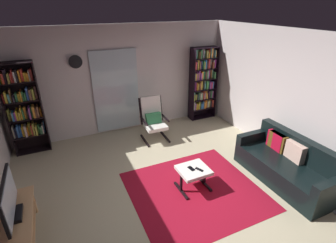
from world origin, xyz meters
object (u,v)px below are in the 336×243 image
tv_stand (17,226)px  cell_phone (191,168)px  television (9,201)px  bookshelf_near_sofa (203,81)px  ottoman (193,172)px  leather_sofa (287,165)px  wall_clock (75,62)px  tv_remote (199,169)px  lounge_armchair (153,118)px  bookshelf_near_tv (24,107)px

tv_stand → cell_phone: size_ratio=8.40×
cell_phone → television: bearing=170.8°
bookshelf_near_sofa → ottoman: bearing=-123.8°
leather_sofa → wall_clock: (-3.15, 3.27, 1.54)m
television → tv_remote: 2.80m
television → lounge_armchair: (2.77, 2.05, -0.21)m
bookshelf_near_sofa → leather_sofa: bearing=-90.9°
tv_stand → bookshelf_near_tv: size_ratio=0.59×
tv_remote → wall_clock: size_ratio=0.50×
leather_sofa → tv_remote: 1.69m
tv_stand → bookshelf_near_sofa: bearing=30.7°
lounge_armchair → tv_remote: 2.11m
tv_stand → television: television is taller
leather_sofa → tv_remote: leather_sofa is taller
leather_sofa → lounge_armchair: 3.03m
ottoman → tv_remote: size_ratio=3.66×
cell_phone → bookshelf_near_sofa: bearing=45.7°
tv_stand → ottoman: 2.72m
tv_stand → wall_clock: (1.28, 2.81, 1.54)m
lounge_armchair → tv_remote: lounge_armchair is taller
television → bookshelf_near_sofa: bookshelf_near_sofa is taller
television → bookshelf_near_sofa: bearing=30.5°
ottoman → wall_clock: (-1.44, 2.78, 1.51)m
bookshelf_near_tv → ottoman: size_ratio=3.76×
bookshelf_near_tv → lounge_armchair: bookshelf_near_tv is taller
television → cell_phone: 2.69m
leather_sofa → ottoman: bearing=164.2°
leather_sofa → wall_clock: size_ratio=6.43×
bookshelf_near_tv → ottoman: bearing=-45.1°
bookshelf_near_tv → leather_sofa: size_ratio=1.06×
lounge_armchair → television: bearing=-143.5°
tv_stand → leather_sofa: size_ratio=0.63×
television → bookshelf_near_tv: 2.65m
bookshelf_near_tv → ottoman: bookshelf_near_tv is taller
lounge_armchair → cell_phone: (-0.09, -2.02, -0.12)m
leather_sofa → cell_phone: leather_sofa is taller
leather_sofa → wall_clock: 4.79m
bookshelf_near_tv → bookshelf_near_sofa: size_ratio=1.00×
tv_stand → wall_clock: size_ratio=4.05×
tv_stand → wall_clock: 3.45m
tv_stand → tv_remote: (2.78, -0.04, 0.11)m
leather_sofa → tv_remote: (-1.64, 0.42, 0.11)m
lounge_armchair → tv_remote: size_ratio=7.10×
bookshelf_near_sofa → tv_remote: 3.25m
lounge_armchair → wall_clock: wall_clock is taller
bookshelf_near_tv → bookshelf_near_sofa: bearing=0.1°
bookshelf_near_tv → cell_phone: size_ratio=14.16×
tv_stand → ottoman: tv_stand is taller
tv_remote → lounge_armchair: bearing=64.2°
tv_stand → television: bearing=82.5°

